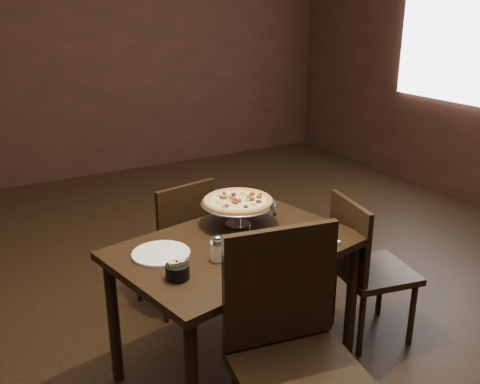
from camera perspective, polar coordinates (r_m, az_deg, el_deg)
room at (r=2.48m, az=1.21°, el=10.91°), size 6.04×7.04×2.84m
dining_table at (r=2.58m, az=-0.41°, el=-7.41°), size 1.24×0.95×0.70m
pizza_stand at (r=2.69m, az=-0.22°, el=-1.01°), size 0.38×0.38×0.16m
parmesan_shaker at (r=2.37m, az=-2.40°, el=-6.04°), size 0.07×0.07×0.12m
pepper_flake_shaker at (r=2.38m, az=1.00°, el=-6.01°), size 0.06×0.06×0.11m
packet_caddy at (r=2.24m, az=-6.70°, el=-8.36°), size 0.10×0.10×0.08m
napkin_stack at (r=2.57m, az=8.45°, el=-5.27°), size 0.17×0.17×0.02m
plate_left at (r=2.45m, az=-8.42°, el=-6.53°), size 0.26×0.26×0.01m
plate_near at (r=2.37m, az=5.04°, el=-7.41°), size 0.23×0.23×0.01m
serving_spatula at (r=2.60m, az=3.60°, el=-1.96°), size 0.17×0.17×0.02m
chair_far at (r=3.19m, az=-6.69°, el=-5.13°), size 0.44×0.44×0.82m
chair_near at (r=2.11m, az=5.67°, el=-16.47°), size 0.54×0.54×0.99m
chair_side at (r=2.97m, az=13.15°, el=-7.51°), size 0.45×0.45×0.82m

